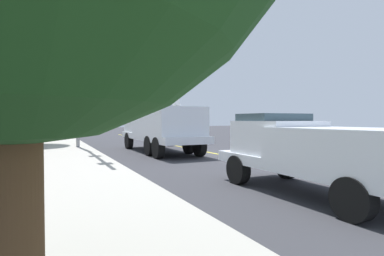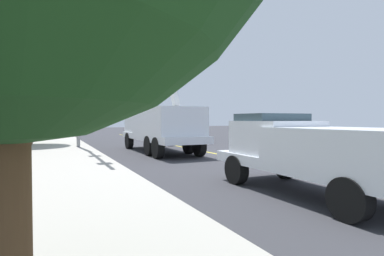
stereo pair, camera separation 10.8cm
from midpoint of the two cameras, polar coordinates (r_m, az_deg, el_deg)
name	(u,v)px [view 2 (the right image)]	position (r m, az deg, el deg)	size (l,w,h in m)	color
ground	(219,154)	(16.63, 5.28, -4.95)	(120.00, 120.00, 0.00)	#38383D
sidewalk_far_side	(69,162)	(14.33, -21.91, -5.87)	(60.00, 3.60, 0.12)	#B2ADA3
lane_centre_stripe	(219,154)	(16.63, 5.28, -4.94)	(50.00, 0.16, 0.01)	yellow
utility_bucket_truck	(159,124)	(17.93, -6.03, 0.67)	(8.48, 3.70, 6.84)	white
service_pickup_truck	(310,150)	(8.21, 21.65, -3.91)	(5.85, 2.91, 2.06)	white
passing_minivan	(180,130)	(28.03, -2.20, -0.30)	(5.03, 2.59, 1.69)	navy
traffic_cone_mid_front	(243,153)	(14.09, 9.71, -4.60)	(0.40, 0.40, 0.77)	black
traffic_cone_mid_rear	(170,141)	(21.77, -3.93, -2.40)	(0.40, 0.40, 0.78)	black
traffic_signal_mast	(81,60)	(19.26, -19.90, 11.89)	(7.00, 1.23, 7.77)	gray
street_tree_right	(29,79)	(24.67, -28.08, 8.05)	(4.78, 4.78, 7.15)	brown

